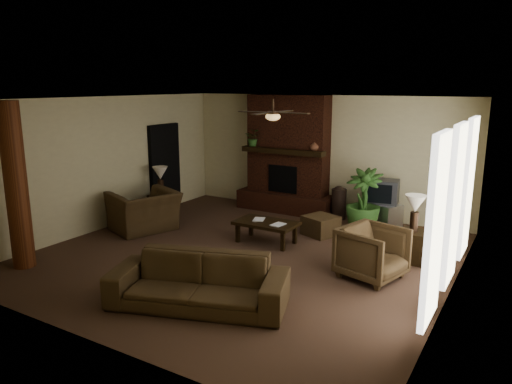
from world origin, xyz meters
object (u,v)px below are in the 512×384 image
Objects in this scene: lamp_left at (160,175)px; floor_vase at (339,200)px; tv_stand at (380,214)px; floor_plant at (363,214)px; ottoman at (321,226)px; armchair_right at (372,250)px; lamp_right at (415,206)px; log_column at (16,186)px; armchair_left at (144,205)px; sofa at (198,273)px; coffee_table at (266,224)px; side_table_right at (415,246)px; side_table_left at (162,206)px.

floor_vase is at bearing 29.01° from lamp_left.
floor_plant is (-0.19, -0.66, 0.12)m from tv_stand.
ottoman is 0.96m from floor_plant.
lamp_right is (0.38, 1.07, 0.54)m from armchair_right.
log_column is 3.64× the size of floor_vase.
armchair_left is at bearing 104.26° from armchair_right.
floor_vase reaches higher than floor_plant.
ottoman is at bearing -133.86° from floor_plant.
log_column is 5.92m from armchair_right.
lamp_left is at bearing -138.27° from armchair_left.
armchair_right is 1.09× the size of tv_stand.
sofa reaches higher than coffee_table.
side_table_right is (5.69, 3.65, -1.12)m from log_column.
lamp_right is (2.11, -1.93, 0.57)m from floor_vase.
armchair_right is at bearing -109.60° from lamp_right.
coffee_table is 0.90× the size of floor_plant.
armchair_right reaches higher than coffee_table.
floor_plant is at bearing 60.73° from sofa.
log_column reaches higher than armchair_right.
log_column is 6.65m from floor_vase.
log_column is at bearing -104.25° from tv_stand.
lamp_left is (-3.60, -1.99, 0.57)m from floor_vase.
floor_plant is 2.06× the size of lamp_right.
floor_vase is (-0.98, -0.00, 0.18)m from tv_stand.
armchair_right reaches higher than floor_vase.
sofa is 4.78m from side_table_left.
sofa is at bearing 155.88° from armchair_right.
floor_plant is at bearing 16.91° from lamp_left.
floor_vase is at bearing -155.14° from tv_stand.
ottoman is at bearing 58.64° from armchair_right.
coffee_table is at bearing 47.29° from log_column.
armchair_left reaches higher than ottoman.
floor_plant reaches higher than ottoman.
ottoman is 3.87m from lamp_left.
ottoman is at bearing 54.67° from coffee_table.
tv_stand is at bearing 145.48° from armchair_left.
sofa is 3.97m from lamp_right.
sofa is 2.66× the size of armchair_right.
floor_plant is at bearing 16.94° from side_table_left.
floor_vase is 2.88m from side_table_right.
lamp_left and lamp_right have the same top height.
lamp_right is (5.65, 3.62, -0.40)m from log_column.
tv_stand is 1.00m from floor_vase.
log_column is 1.13× the size of sofa.
side_table_right is at bearing 121.40° from armchair_left.
side_table_right reaches higher than coffee_table.
lamp_right reaches higher than armchair_left.
floor_vase is 1.03m from floor_plant.
lamp_right is at bearing 0.59° from side_table_left.
armchair_right is 2.32m from ottoman.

